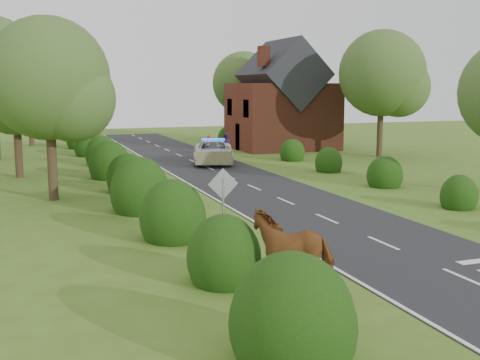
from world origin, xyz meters
name	(u,v)px	position (x,y,z in m)	size (l,w,h in m)	color
ground	(383,244)	(0.00, 0.00, 0.00)	(120.00, 120.00, 0.00)	#48651D
road	(235,179)	(0.00, 15.00, 0.01)	(6.00, 70.00, 0.02)	black
road_markings	(219,186)	(-1.60, 12.93, 0.03)	(4.96, 70.00, 0.01)	white
hedgerow_left	(130,181)	(-6.51, 11.69, 0.75)	(2.75, 50.41, 3.00)	#1B360D
hedgerow_right	(372,173)	(6.60, 11.21, 0.55)	(2.10, 45.78, 2.10)	#1B360D
tree_left_a	(54,84)	(-9.75, 11.86, 5.34)	(5.74, 5.60, 8.38)	#332316
tree_left_b	(20,90)	(-11.25, 19.86, 5.04)	(5.74, 5.60, 8.07)	#332316
tree_left_d	(32,82)	(-10.23, 39.85, 5.64)	(6.15, 6.00, 8.89)	#332316
tree_right_b	(386,77)	(14.29, 21.84, 5.94)	(6.56, 6.40, 9.40)	#332316
tree_right_c	(247,85)	(9.27, 37.85, 5.34)	(6.15, 6.00, 8.58)	#332316
road_sign	(223,194)	(-5.00, 2.00, 1.65)	(1.06, 0.08, 2.53)	gray
house	(282,104)	(9.49, 30.00, 3.79)	(8.00, 7.40, 9.17)	brown
cow	(293,256)	(-4.77, -3.08, 0.88)	(1.31, 2.48, 1.76)	brown
police_van	(213,152)	(1.00, 22.31, 0.79)	(4.14, 6.22, 1.73)	white
pedestrian_red	(209,145)	(2.15, 27.21, 0.78)	(0.57, 0.37, 1.55)	maroon
pedestrian_purple	(226,145)	(3.33, 26.60, 0.85)	(0.82, 0.64, 1.70)	#3F2663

